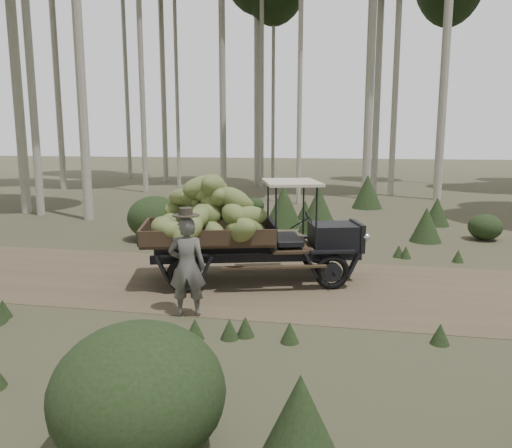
{
  "coord_description": "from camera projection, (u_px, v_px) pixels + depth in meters",
  "views": [
    {
      "loc": [
        -0.28,
        -9.26,
        2.84
      ],
      "look_at": [
        -2.17,
        0.23,
        1.15
      ],
      "focal_mm": 35.0,
      "sensor_mm": 36.0,
      "label": 1
    }
  ],
  "objects": [
    {
      "name": "farmer",
      "position": [
        187.0,
        266.0,
        7.91
      ],
      "size": [
        0.66,
        0.51,
        1.76
      ],
      "rotation": [
        0.0,
        0.0,
        3.35
      ],
      "color": "#4F4D48",
      "rests_on": "ground"
    },
    {
      "name": "undergrowth",
      "position": [
        438.0,
        259.0,
        9.49
      ],
      "size": [
        23.46,
        24.28,
        1.38
      ],
      "color": "#233319",
      "rests_on": "ground"
    },
    {
      "name": "ground",
      "position": [
        367.0,
        290.0,
        9.38
      ],
      "size": [
        120.0,
        120.0,
        0.0
      ],
      "primitive_type": "plane",
      "color": "#473D2B",
      "rests_on": "ground"
    },
    {
      "name": "dirt_track",
      "position": [
        367.0,
        290.0,
        9.38
      ],
      "size": [
        70.0,
        4.0,
        0.01
      ],
      "primitive_type": "cube",
      "color": "brown",
      "rests_on": "ground"
    },
    {
      "name": "banana_truck",
      "position": [
        229.0,
        217.0,
        9.66
      ],
      "size": [
        4.55,
        2.81,
        2.22
      ],
      "rotation": [
        0.0,
        0.0,
        0.28
      ],
      "color": "black",
      "rests_on": "ground"
    }
  ]
}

